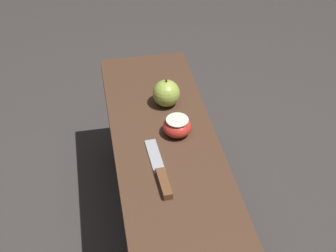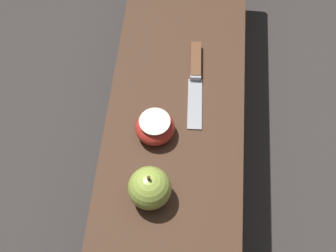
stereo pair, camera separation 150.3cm
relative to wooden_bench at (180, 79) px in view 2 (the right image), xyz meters
name	(u,v)px [view 2 (the right image)]	position (x,y,z in m)	size (l,w,h in m)	color
ground_plane	(178,137)	(0.00, 0.00, -0.32)	(8.00, 8.00, 0.00)	#383330
wooden_bench	(180,79)	(0.00, 0.00, 0.00)	(1.33, 0.31, 0.42)	#472D1E
knife	(196,72)	(-0.05, -0.04, 0.11)	(0.23, 0.04, 0.02)	#9EA0A5
apple_whole	(150,188)	(-0.36, 0.03, 0.14)	(0.09, 0.09, 0.10)	#9EB747
apple_cut	(155,127)	(-0.22, 0.04, 0.13)	(0.08, 0.08, 0.05)	red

